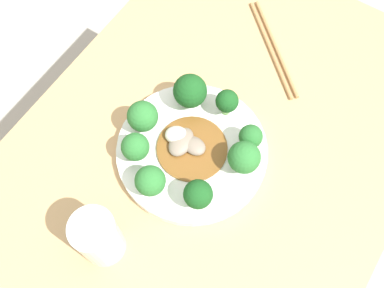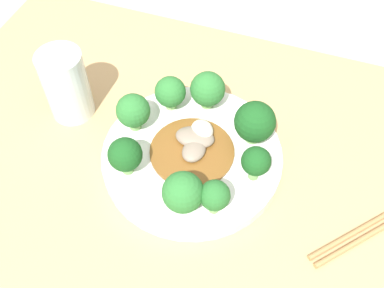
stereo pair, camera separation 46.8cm
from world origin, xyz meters
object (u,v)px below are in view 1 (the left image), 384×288
at_px(broccoli_southeast, 135,147).
at_px(broccoli_south, 143,117).
at_px(broccoli_northeast, 198,194).
at_px(chopsticks, 273,48).
at_px(drinking_glass, 98,238).
at_px(stirfry_center, 187,144).
at_px(broccoli_northwest, 251,137).
at_px(broccoli_east, 150,181).
at_px(plate, 192,151).
at_px(broccoli_southwest, 190,91).
at_px(broccoli_north, 243,160).
at_px(broccoli_west, 227,102).

height_order(broccoli_southeast, broccoli_south, broccoli_south).
height_order(broccoli_northeast, chopsticks, broccoli_northeast).
height_order(drinking_glass, chopsticks, drinking_glass).
relative_size(broccoli_south, stirfry_center, 0.51).
distance_m(broccoli_northwest, broccoli_southeast, 0.19).
relative_size(broccoli_northeast, broccoli_south, 0.98).
bearing_deg(broccoli_northwest, stirfry_center, -57.18).
bearing_deg(drinking_glass, broccoli_southeast, -164.17).
bearing_deg(broccoli_east, chopsticks, 175.73).
distance_m(broccoli_east, broccoli_south, 0.12).
bearing_deg(broccoli_northwest, plate, -53.31).
xyz_separation_m(broccoli_northeast, broccoli_east, (0.02, -0.08, -0.00)).
bearing_deg(drinking_glass, plate, 172.20).
bearing_deg(broccoli_southwest, broccoli_northeast, 36.94).
xyz_separation_m(broccoli_north, broccoli_east, (0.11, -0.10, -0.00)).
xyz_separation_m(broccoli_northwest, broccoli_west, (-0.04, -0.07, 0.00)).
distance_m(broccoli_west, broccoli_north, 0.11).
bearing_deg(broccoli_north, broccoli_northeast, -17.93).
distance_m(broccoli_northeast, chopsticks, 0.36).
relative_size(broccoli_north, stirfry_center, 0.53).
relative_size(broccoli_southeast, broccoli_south, 0.91).
height_order(broccoli_southeast, stirfry_center, broccoli_southeast).
bearing_deg(plate, broccoli_northeast, 38.73).
distance_m(plate, broccoli_east, 0.11).
bearing_deg(chopsticks, broccoli_north, 16.43).
bearing_deg(broccoli_northeast, chopsticks, -172.17).
bearing_deg(chopsticks, stirfry_center, -4.75).
height_order(broccoli_southwest, broccoli_northwest, broccoli_southwest).
relative_size(broccoli_southeast, broccoli_northeast, 0.93).
xyz_separation_m(plate, chopsticks, (-0.27, 0.01, -0.01)).
height_order(broccoli_south, chopsticks, broccoli_south).
distance_m(broccoli_west, chopsticks, 0.19).
distance_m(plate, broccoli_northeast, 0.11).
bearing_deg(broccoli_southeast, plate, 130.01).
bearing_deg(plate, broccoli_northwest, 126.69).
xyz_separation_m(broccoli_east, drinking_glass, (0.12, -0.01, 0.00)).
xyz_separation_m(broccoli_north, chopsticks, (-0.26, -0.08, -0.05)).
relative_size(broccoli_southwest, stirfry_center, 0.57).
bearing_deg(broccoli_south, broccoli_northeast, 66.87).
height_order(plate, broccoli_east, broccoli_east).
height_order(broccoli_northwest, broccoli_north, broccoli_north).
xyz_separation_m(stirfry_center, chopsticks, (-0.27, 0.02, -0.02)).
height_order(plate, broccoli_southwest, broccoli_southwest).
xyz_separation_m(broccoli_southwest, broccoli_southeast, (0.14, -0.02, -0.01)).
height_order(broccoli_northeast, broccoli_south, broccoli_south).
xyz_separation_m(broccoli_southeast, broccoli_west, (-0.15, 0.08, 0.00)).
height_order(broccoli_east, chopsticks, broccoli_east).
bearing_deg(broccoli_north, broccoli_northwest, -166.95).
xyz_separation_m(broccoli_west, broccoli_north, (0.08, 0.08, 0.00)).
height_order(broccoli_northwest, broccoli_southeast, same).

